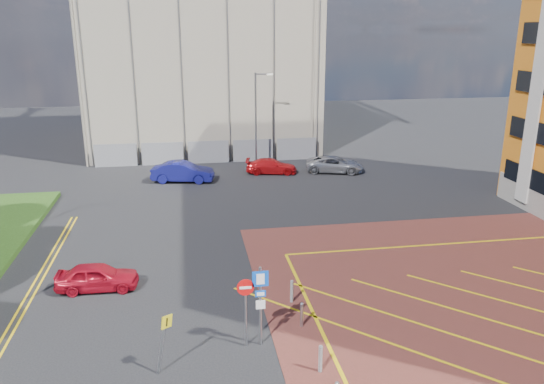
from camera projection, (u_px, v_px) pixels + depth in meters
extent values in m
plane|color=black|center=(251.00, 361.00, 19.02)|extent=(140.00, 140.00, 0.00)
cylinder|color=#9EA0A8|center=(256.00, 121.00, 44.88)|extent=(0.16, 0.16, 8.00)
cylinder|color=#9EA0A8|center=(263.00, 74.00, 43.83)|extent=(1.20, 0.10, 0.10)
cube|color=silver|center=(270.00, 74.00, 43.93)|extent=(0.50, 0.15, 0.12)
cylinder|color=#9EA0A8|center=(260.00, 307.00, 19.57)|extent=(0.10, 0.10, 3.20)
cube|color=blue|center=(260.00, 279.00, 19.20)|extent=(0.60, 0.04, 0.60)
cube|color=white|center=(260.00, 279.00, 19.18)|extent=(0.30, 0.02, 0.42)
cube|color=blue|center=(260.00, 294.00, 19.38)|extent=(0.40, 0.04, 0.25)
cube|color=white|center=(261.00, 294.00, 19.36)|extent=(0.28, 0.02, 0.14)
cube|color=white|center=(261.00, 305.00, 19.51)|extent=(0.35, 0.04, 0.35)
cylinder|color=#9EA0A8|center=(246.00, 314.00, 19.56)|extent=(0.08, 0.08, 2.70)
cylinder|color=red|center=(245.00, 287.00, 19.21)|extent=(0.64, 0.04, 0.64)
cube|color=white|center=(245.00, 288.00, 19.18)|extent=(0.44, 0.02, 0.10)
cylinder|color=#9EA0A8|center=(162.00, 345.00, 18.06)|extent=(0.47, 0.08, 2.18)
cube|color=yellow|center=(167.00, 322.00, 17.80)|extent=(0.40, 0.40, 0.52)
cylinder|color=black|center=(320.00, 360.00, 18.29)|extent=(0.14, 0.14, 0.90)
cylinder|color=#9EA0A8|center=(302.00, 316.00, 21.12)|extent=(0.14, 0.14, 0.90)
cylinder|color=black|center=(292.00, 292.00, 23.01)|extent=(0.14, 0.14, 0.90)
cube|color=#AFA18F|center=(200.00, 34.00, 53.52)|extent=(21.20, 19.20, 22.00)
cube|color=gray|center=(220.00, 152.00, 47.18)|extent=(21.60, 0.06, 2.00)
imported|color=red|center=(97.00, 277.00, 24.13)|extent=(3.71, 1.60, 1.25)
imported|color=navy|center=(183.00, 172.00, 41.30)|extent=(5.02, 2.58, 1.58)
imported|color=red|center=(271.00, 166.00, 43.74)|extent=(4.42, 2.42, 1.21)
imported|color=#9FA0A6|center=(335.00, 164.00, 44.10)|extent=(5.18, 3.42, 1.32)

